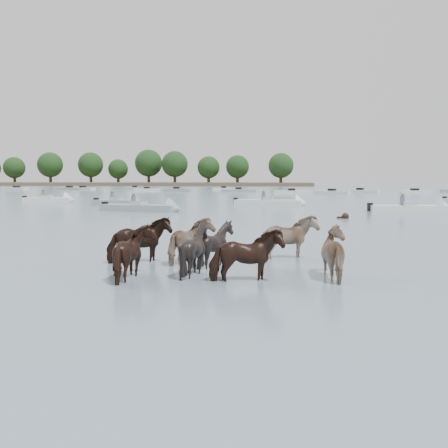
# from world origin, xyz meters

# --- Properties ---
(ground) EXTENTS (400.00, 400.00, 0.00)m
(ground) POSITION_xyz_m (0.00, 0.00, 0.00)
(ground) COLOR #4A5C6B
(ground) RESTS_ON ground
(shoreline) EXTENTS (160.00, 30.00, 1.00)m
(shoreline) POSITION_xyz_m (-70.00, 150.00, 0.50)
(shoreline) COLOR #4C4233
(shoreline) RESTS_ON ground
(pony_herd) EXTENTS (7.27, 5.11, 1.49)m
(pony_herd) POSITION_xyz_m (2.32, -0.66, 0.54)
(pony_herd) COLOR black
(pony_herd) RESTS_ON ground
(swimming_pony) EXTENTS (0.72, 0.44, 0.44)m
(swimming_pony) POSITION_xyz_m (7.23, 16.79, 0.10)
(swimming_pony) COLOR black
(swimming_pony) RESTS_ON ground
(motorboat_a) EXTENTS (4.70, 2.07, 1.92)m
(motorboat_a) POSITION_xyz_m (-10.52, 28.47, 0.23)
(motorboat_a) COLOR gray
(motorboat_a) RESTS_ON ground
(motorboat_b) EXTENTS (6.34, 2.60, 1.92)m
(motorboat_b) POSITION_xyz_m (-6.08, 21.22, 0.22)
(motorboat_b) COLOR gray
(motorboat_b) RESTS_ON ground
(motorboat_c) EXTENTS (6.57, 2.24, 1.92)m
(motorboat_c) POSITION_xyz_m (2.77, 30.64, 0.22)
(motorboat_c) COLOR silver
(motorboat_c) RESTS_ON ground
(motorboat_d) EXTENTS (6.02, 2.18, 1.92)m
(motorboat_d) POSITION_xyz_m (13.00, 23.15, 0.22)
(motorboat_d) COLOR silver
(motorboat_d) RESTS_ON ground
(motorboat_f) EXTENTS (5.17, 2.52, 1.92)m
(motorboat_f) POSITION_xyz_m (-19.50, 33.46, 0.23)
(motorboat_f) COLOR silver
(motorboat_f) RESTS_ON ground
(distant_flotilla) EXTENTS (108.95, 27.86, 0.93)m
(distant_flotilla) POSITION_xyz_m (-0.78, 74.41, 0.26)
(distant_flotilla) COLOR silver
(distant_flotilla) RESTS_ON ground
(treeline) EXTENTS (147.90, 19.92, 12.31)m
(treeline) POSITION_xyz_m (-69.11, 151.20, 6.65)
(treeline) COLOR #382619
(treeline) RESTS_ON ground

